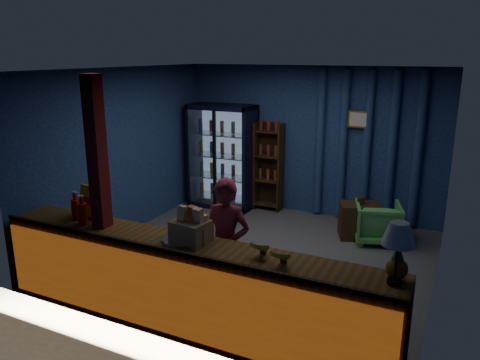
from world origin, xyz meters
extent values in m
plane|color=#515154|center=(0.00, 0.00, 0.00)|extent=(4.60, 4.60, 0.00)
plane|color=navy|center=(0.00, 2.20, 1.30)|extent=(4.60, 0.00, 4.60)
plane|color=navy|center=(0.00, -2.20, 1.30)|extent=(4.60, 0.00, 4.60)
plane|color=navy|center=(-2.30, 0.00, 1.30)|extent=(0.00, 4.40, 4.40)
plane|color=navy|center=(2.30, 0.00, 1.30)|extent=(0.00, 4.40, 4.40)
plane|color=#472D19|center=(0.00, 0.00, 2.60)|extent=(4.60, 4.60, 0.00)
cube|color=brown|center=(0.00, -1.90, 0.47)|extent=(4.40, 0.55, 0.95)
cube|color=red|center=(0.00, -2.19, 0.47)|extent=(4.35, 0.02, 0.81)
cube|color=#3B2812|center=(0.00, -2.17, 0.97)|extent=(4.40, 0.04, 0.04)
cube|color=maroon|center=(-1.05, -1.90, 1.30)|extent=(0.16, 0.16, 2.60)
cube|color=black|center=(-1.55, 2.12, 0.95)|extent=(1.20, 0.06, 1.90)
cube|color=black|center=(-2.12, 1.85, 0.95)|extent=(0.06, 0.60, 1.90)
cube|color=black|center=(-0.98, 1.85, 0.95)|extent=(0.06, 0.60, 1.90)
cube|color=black|center=(-1.55, 1.85, 1.86)|extent=(1.20, 0.60, 0.08)
cube|color=black|center=(-1.55, 1.85, 0.04)|extent=(1.20, 0.60, 0.08)
cube|color=#99B2D8|center=(-1.55, 2.07, 0.95)|extent=(1.08, 0.02, 1.74)
cube|color=white|center=(-1.55, 1.57, 0.95)|extent=(1.12, 0.02, 1.78)
cube|color=black|center=(-1.55, 1.55, 0.95)|extent=(0.05, 0.05, 1.80)
cube|color=silver|center=(-1.55, 1.85, 0.17)|extent=(1.08, 0.48, 0.02)
cylinder|color=#BB5F1A|center=(-2.00, 1.85, 0.30)|extent=(0.07, 0.07, 0.22)
cylinder|color=#2B6B1A|center=(-1.77, 1.85, 0.30)|extent=(0.07, 0.07, 0.22)
cylinder|color=#AA821A|center=(-1.55, 1.85, 0.30)|extent=(0.07, 0.07, 0.22)
cylinder|color=navy|center=(-1.32, 1.85, 0.30)|extent=(0.07, 0.07, 0.22)
cylinder|color=maroon|center=(-1.10, 1.85, 0.30)|extent=(0.07, 0.07, 0.22)
cube|color=silver|center=(-1.55, 1.85, 0.57)|extent=(1.08, 0.48, 0.02)
cylinder|color=#2B6B1A|center=(-2.00, 1.85, 0.70)|extent=(0.07, 0.07, 0.22)
cylinder|color=#AA821A|center=(-1.77, 1.85, 0.70)|extent=(0.07, 0.07, 0.22)
cylinder|color=navy|center=(-1.55, 1.85, 0.70)|extent=(0.07, 0.07, 0.22)
cylinder|color=maroon|center=(-1.32, 1.85, 0.70)|extent=(0.07, 0.07, 0.22)
cylinder|color=#BB5F1A|center=(-1.10, 1.85, 0.70)|extent=(0.07, 0.07, 0.22)
cube|color=silver|center=(-1.55, 1.85, 0.97)|extent=(1.08, 0.48, 0.02)
cylinder|color=#AA821A|center=(-2.00, 1.85, 1.10)|extent=(0.07, 0.07, 0.22)
cylinder|color=navy|center=(-1.77, 1.85, 1.10)|extent=(0.07, 0.07, 0.22)
cylinder|color=maroon|center=(-1.55, 1.85, 1.10)|extent=(0.07, 0.07, 0.22)
cylinder|color=#BB5F1A|center=(-1.32, 1.85, 1.10)|extent=(0.07, 0.07, 0.22)
cylinder|color=#2B6B1A|center=(-1.10, 1.85, 1.10)|extent=(0.07, 0.07, 0.22)
cube|color=silver|center=(-1.55, 1.85, 1.37)|extent=(1.08, 0.48, 0.02)
cylinder|color=navy|center=(-2.00, 1.85, 1.50)|extent=(0.07, 0.07, 0.22)
cylinder|color=maroon|center=(-1.77, 1.85, 1.50)|extent=(0.07, 0.07, 0.22)
cylinder|color=#BB5F1A|center=(-1.55, 1.85, 1.50)|extent=(0.07, 0.07, 0.22)
cylinder|color=#2B6B1A|center=(-1.32, 1.85, 1.50)|extent=(0.07, 0.07, 0.22)
cylinder|color=#AA821A|center=(-1.10, 1.85, 1.50)|extent=(0.07, 0.07, 0.22)
cube|color=#3B2812|center=(-0.70, 2.15, 0.80)|extent=(0.50, 0.02, 1.60)
cube|color=#3B2812|center=(-0.93, 2.02, 0.80)|extent=(0.03, 0.28, 1.60)
cube|color=#3B2812|center=(-0.46, 2.02, 0.80)|extent=(0.03, 0.28, 1.60)
cube|color=#3B2812|center=(-0.70, 2.02, 0.10)|extent=(0.46, 0.26, 0.02)
cube|color=#3B2812|center=(-0.70, 2.02, 0.55)|extent=(0.46, 0.26, 0.02)
cube|color=#3B2812|center=(-0.70, 2.02, 1.00)|extent=(0.46, 0.26, 0.02)
cube|color=#3B2812|center=(-0.70, 2.02, 1.45)|extent=(0.46, 0.26, 0.02)
cylinder|color=navy|center=(0.20, 2.14, 1.30)|extent=(0.14, 0.14, 2.50)
cylinder|color=navy|center=(0.60, 2.14, 1.30)|extent=(0.14, 0.14, 2.50)
cylinder|color=navy|center=(1.00, 2.14, 1.30)|extent=(0.14, 0.14, 2.50)
cylinder|color=navy|center=(1.40, 2.14, 1.30)|extent=(0.14, 0.14, 2.50)
cylinder|color=navy|center=(1.80, 2.14, 1.30)|extent=(0.14, 0.14, 2.50)
cube|color=#B9822E|center=(0.85, 2.10, 1.75)|extent=(0.36, 0.03, 0.28)
cube|color=silver|center=(0.85, 2.08, 1.75)|extent=(0.30, 0.01, 0.22)
imported|color=maroon|center=(0.22, -1.40, 0.76)|extent=(0.57, 0.40, 1.51)
imported|color=#61C160|center=(1.39, 1.34, 0.31)|extent=(0.82, 0.83, 0.61)
cube|color=#3B2812|center=(1.11, 1.39, 0.27)|extent=(0.72, 0.62, 0.55)
cylinder|color=#3B2812|center=(1.11, 1.39, 0.60)|extent=(0.11, 0.11, 0.11)
cube|color=yellow|center=(-1.35, -1.70, 1.13)|extent=(0.46, 0.13, 0.36)
cube|color=red|center=(-1.35, -1.72, 1.13)|extent=(0.38, 0.06, 0.09)
cylinder|color=red|center=(-1.46, -1.87, 1.07)|extent=(0.10, 0.10, 0.24)
cylinder|color=red|center=(-1.46, -1.87, 1.24)|extent=(0.05, 0.05, 0.09)
cylinder|color=white|center=(-1.46, -1.87, 1.28)|extent=(0.05, 0.05, 0.02)
cylinder|color=red|center=(-1.29, -1.95, 1.07)|extent=(0.10, 0.10, 0.24)
cylinder|color=red|center=(-1.29, -1.95, 1.24)|extent=(0.05, 0.05, 0.09)
cylinder|color=white|center=(-1.29, -1.95, 1.28)|extent=(0.05, 0.05, 0.02)
cube|color=#9D734C|center=(0.06, -1.86, 1.06)|extent=(0.38, 0.33, 0.23)
cube|color=orange|center=(-0.02, -1.85, 1.25)|extent=(0.10, 0.07, 0.14)
cube|color=#D95428|center=(0.06, -1.86, 1.25)|extent=(0.10, 0.07, 0.14)
cube|color=orange|center=(0.15, -1.87, 1.25)|extent=(0.10, 0.07, 0.14)
cube|color=#9D734C|center=(0.11, -1.80, 1.04)|extent=(0.27, 0.23, 0.17)
cube|color=orange|center=(0.04, -1.80, 1.18)|extent=(0.07, 0.05, 0.11)
cube|color=#D95428|center=(0.11, -1.80, 1.18)|extent=(0.07, 0.05, 0.11)
cube|color=orange|center=(0.18, -1.80, 1.18)|extent=(0.07, 0.05, 0.11)
cylinder|color=silver|center=(-0.02, -1.83, 0.96)|extent=(0.49, 0.49, 0.03)
cube|color=orange|center=(0.08, -1.83, 1.00)|extent=(0.11, 0.07, 0.05)
cube|color=#D95428|center=(0.05, -1.76, 1.00)|extent=(0.13, 0.13, 0.05)
cube|color=orange|center=(-0.02, -1.73, 1.00)|extent=(0.07, 0.11, 0.05)
cube|color=#D95428|center=(-0.09, -1.76, 1.00)|extent=(0.13, 0.13, 0.05)
cube|color=orange|center=(-0.12, -1.83, 1.00)|extent=(0.11, 0.07, 0.05)
cube|color=#D95428|center=(-0.09, -1.90, 1.00)|extent=(0.13, 0.13, 0.05)
cube|color=orange|center=(-0.02, -1.92, 1.00)|extent=(0.07, 0.11, 0.05)
cube|color=#D95428|center=(0.05, -1.90, 1.00)|extent=(0.13, 0.13, 0.05)
cylinder|color=black|center=(2.05, -1.87, 0.97)|extent=(0.13, 0.13, 0.04)
cylinder|color=black|center=(2.05, -1.87, 1.16)|extent=(0.03, 0.03, 0.38)
cone|color=white|center=(2.05, -1.87, 1.39)|extent=(0.28, 0.28, 0.19)
sphere|color=olive|center=(2.05, -1.78, 1.05)|extent=(0.18, 0.18, 0.18)
cone|color=#26551D|center=(2.05, -1.78, 1.20)|extent=(0.10, 0.10, 0.14)
camera|label=1|loc=(2.44, -5.59, 2.81)|focal=35.00mm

